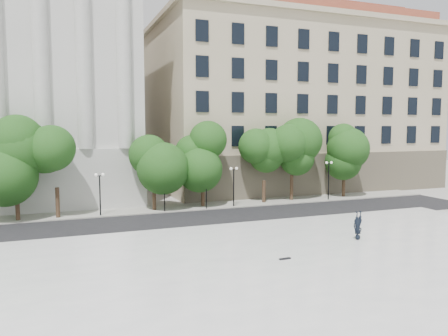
{
  "coord_description": "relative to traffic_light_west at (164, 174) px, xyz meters",
  "views": [
    {
      "loc": [
        -10.17,
        -17.67,
        8.04
      ],
      "look_at": [
        0.35,
        10.0,
        5.27
      ],
      "focal_mm": 35.0,
      "sensor_mm": 36.0,
      "label": 1
    }
  ],
  "objects": [
    {
      "name": "person_lying",
      "position": [
        9.6,
        -16.07,
        -2.99
      ],
      "size": [
        0.87,
        2.0,
        0.53
      ],
      "primitive_type": "imported",
      "rotation": [
        -1.54,
        0.0,
        0.09
      ],
      "color": "black",
      "rests_on": "plaza"
    },
    {
      "name": "building_east",
      "position": [
        20.97,
        16.61,
        7.44
      ],
      "size": [
        36.0,
        26.15,
        23.0
      ],
      "color": "#C3B195",
      "rests_on": "ground"
    },
    {
      "name": "plaza",
      "position": [
        0.97,
        -19.3,
        -3.48
      ],
      "size": [
        44.0,
        22.0,
        0.45
      ],
      "primitive_type": "cube",
      "color": "white",
      "rests_on": "ground"
    },
    {
      "name": "far_sidewalk",
      "position": [
        0.97,
        1.7,
        -3.65
      ],
      "size": [
        60.0,
        4.0,
        0.12
      ],
      "primitive_type": "cube",
      "color": "#A7A59A",
      "rests_on": "ground"
    },
    {
      "name": "skateboard",
      "position": [
        2.82,
        -18.27,
        -3.22
      ],
      "size": [
        0.71,
        0.2,
        0.07
      ],
      "primitive_type": "cube",
      "rotation": [
        0.0,
        0.0,
        0.02
      ],
      "color": "black",
      "rests_on": "plaza"
    },
    {
      "name": "traffic_light_west",
      "position": [
        0.0,
        0.0,
        0.0
      ],
      "size": [
        0.76,
        1.8,
        4.21
      ],
      "color": "black",
      "rests_on": "ground"
    },
    {
      "name": "lamp_posts",
      "position": [
        0.77,
        0.3,
        -0.81
      ],
      "size": [
        35.84,
        0.28,
        4.4
      ],
      "color": "black",
      "rests_on": "ground"
    },
    {
      "name": "street_trees",
      "position": [
        2.19,
        1.23,
        1.45
      ],
      "size": [
        44.98,
        5.39,
        7.86
      ],
      "color": "#382619",
      "rests_on": "ground"
    },
    {
      "name": "traffic_light_east",
      "position": [
        4.17,
        0.0,
        -0.11
      ],
      "size": [
        0.8,
        1.55,
        4.12
      ],
      "color": "black",
      "rests_on": "ground"
    },
    {
      "name": "street",
      "position": [
        0.97,
        -4.3,
        -3.7
      ],
      "size": [
        60.0,
        8.0,
        0.02
      ],
      "primitive_type": "cube",
      "color": "black",
      "rests_on": "ground"
    },
    {
      "name": "ground",
      "position": [
        0.97,
        -22.3,
        -3.71
      ],
      "size": [
        160.0,
        160.0,
        0.0
      ],
      "primitive_type": "plane",
      "color": "#B2B0A8",
      "rests_on": "ground"
    }
  ]
}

